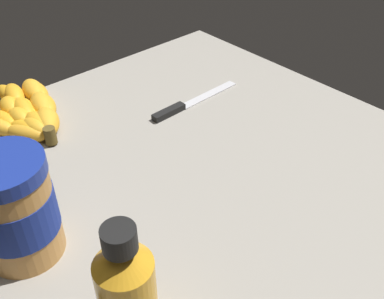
{
  "coord_description": "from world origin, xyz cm",
  "views": [
    {
      "loc": [
        -36.92,
        35.42,
        45.59
      ],
      "look_at": [
        2.8,
        -0.47,
        4.37
      ],
      "focal_mm": 41.89,
      "sensor_mm": 36.0,
      "label": 1
    }
  ],
  "objects_px": {
    "peanut_butter_jar": "(15,209)",
    "butter_knife": "(189,103)",
    "banana_bunch": "(25,112)",
    "honey_bottle": "(126,286)"
  },
  "relations": [
    {
      "from": "peanut_butter_jar",
      "to": "butter_knife",
      "type": "xyz_separation_m",
      "value": [
        0.12,
        -0.39,
        -0.07
      ]
    },
    {
      "from": "banana_bunch",
      "to": "peanut_butter_jar",
      "type": "bearing_deg",
      "value": 154.51
    },
    {
      "from": "banana_bunch",
      "to": "butter_knife",
      "type": "relative_size",
      "value": 1.1
    },
    {
      "from": "banana_bunch",
      "to": "butter_knife",
      "type": "bearing_deg",
      "value": -122.25
    },
    {
      "from": "banana_bunch",
      "to": "butter_knife",
      "type": "distance_m",
      "value": 0.3
    },
    {
      "from": "banana_bunch",
      "to": "peanut_butter_jar",
      "type": "xyz_separation_m",
      "value": [
        -0.28,
        0.13,
        0.06
      ]
    },
    {
      "from": "honey_bottle",
      "to": "butter_knife",
      "type": "bearing_deg",
      "value": -49.78
    },
    {
      "from": "banana_bunch",
      "to": "honey_bottle",
      "type": "xyz_separation_m",
      "value": [
        -0.46,
        0.1,
        0.05
      ]
    },
    {
      "from": "banana_bunch",
      "to": "honey_bottle",
      "type": "distance_m",
      "value": 0.47
    },
    {
      "from": "honey_bottle",
      "to": "peanut_butter_jar",
      "type": "bearing_deg",
      "value": 12.34
    }
  ]
}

